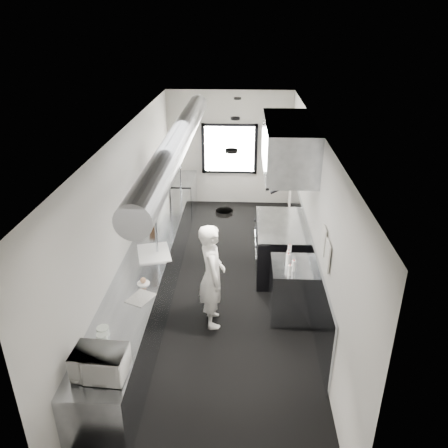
# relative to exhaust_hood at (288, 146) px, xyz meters

# --- Properties ---
(floor) EXTENTS (3.00, 8.00, 0.01)m
(floor) POSITION_rel_exhaust_hood_xyz_m (-1.10, -0.70, -2.39)
(floor) COLOR black
(floor) RESTS_ON ground
(ceiling) EXTENTS (3.00, 8.00, 0.01)m
(ceiling) POSITION_rel_exhaust_hood_xyz_m (-1.10, -0.70, 0.41)
(ceiling) COLOR beige
(ceiling) RESTS_ON wall_back
(wall_back) EXTENTS (3.00, 0.02, 2.80)m
(wall_back) POSITION_rel_exhaust_hood_xyz_m (-1.10, 3.30, -0.99)
(wall_back) COLOR beige
(wall_back) RESTS_ON floor
(wall_front) EXTENTS (3.00, 0.02, 2.80)m
(wall_front) POSITION_rel_exhaust_hood_xyz_m (-1.10, -4.70, -0.99)
(wall_front) COLOR beige
(wall_front) RESTS_ON floor
(wall_left) EXTENTS (0.02, 8.00, 2.80)m
(wall_left) POSITION_rel_exhaust_hood_xyz_m (-2.60, -0.70, -0.99)
(wall_left) COLOR beige
(wall_left) RESTS_ON floor
(wall_right) EXTENTS (0.02, 8.00, 2.80)m
(wall_right) POSITION_rel_exhaust_hood_xyz_m (0.40, -0.70, -0.99)
(wall_right) COLOR beige
(wall_right) RESTS_ON floor
(wall_cladding) EXTENTS (0.03, 5.50, 1.10)m
(wall_cladding) POSITION_rel_exhaust_hood_xyz_m (0.38, -0.40, -1.84)
(wall_cladding) COLOR gray
(wall_cladding) RESTS_ON wall_right
(hvac_duct) EXTENTS (0.40, 6.40, 0.40)m
(hvac_duct) POSITION_rel_exhaust_hood_xyz_m (-1.80, -0.30, 0.16)
(hvac_duct) COLOR gray
(hvac_duct) RESTS_ON ceiling
(service_window) EXTENTS (1.36, 0.05, 1.25)m
(service_window) POSITION_rel_exhaust_hood_xyz_m (-1.10, 3.26, -0.99)
(service_window) COLOR white
(service_window) RESTS_ON wall_back
(exhaust_hood) EXTENTS (0.81, 2.20, 0.88)m
(exhaust_hood) POSITION_rel_exhaust_hood_xyz_m (0.00, 0.00, 0.00)
(exhaust_hood) COLOR gray
(exhaust_hood) RESTS_ON ceiling
(prep_counter) EXTENTS (0.70, 6.00, 0.90)m
(prep_counter) POSITION_rel_exhaust_hood_xyz_m (-2.25, -1.20, -1.94)
(prep_counter) COLOR gray
(prep_counter) RESTS_ON floor
(pass_shelf) EXTENTS (0.45, 3.00, 0.68)m
(pass_shelf) POSITION_rel_exhaust_hood_xyz_m (-2.29, 0.30, -0.86)
(pass_shelf) COLOR gray
(pass_shelf) RESTS_ON prep_counter
(range) EXTENTS (0.88, 1.60, 0.94)m
(range) POSITION_rel_exhaust_hood_xyz_m (-0.06, 0.00, -1.92)
(range) COLOR black
(range) RESTS_ON floor
(bottle_station) EXTENTS (0.65, 0.80, 0.90)m
(bottle_station) POSITION_rel_exhaust_hood_xyz_m (0.05, -1.40, -1.94)
(bottle_station) COLOR gray
(bottle_station) RESTS_ON floor
(far_work_table) EXTENTS (0.70, 1.20, 0.90)m
(far_work_table) POSITION_rel_exhaust_hood_xyz_m (-2.25, 2.50, -1.94)
(far_work_table) COLOR gray
(far_work_table) RESTS_ON floor
(notice_sheet_a) EXTENTS (0.02, 0.28, 0.38)m
(notice_sheet_a) POSITION_rel_exhaust_hood_xyz_m (0.37, -1.90, -0.79)
(notice_sheet_a) COLOR beige
(notice_sheet_a) RESTS_ON wall_right
(notice_sheet_b) EXTENTS (0.02, 0.28, 0.38)m
(notice_sheet_b) POSITION_rel_exhaust_hood_xyz_m (0.37, -2.25, -0.84)
(notice_sheet_b) COLOR beige
(notice_sheet_b) RESTS_ON wall_right
(line_cook) EXTENTS (0.51, 0.67, 1.67)m
(line_cook) POSITION_rel_exhaust_hood_xyz_m (-1.18, -1.66, -1.56)
(line_cook) COLOR white
(line_cook) RESTS_ON floor
(microwave) EXTENTS (0.54, 0.43, 0.31)m
(microwave) POSITION_rel_exhaust_hood_xyz_m (-2.20, -3.80, -1.33)
(microwave) COLOR silver
(microwave) RESTS_ON prep_counter
(deli_tub_a) EXTENTS (0.16, 0.16, 0.09)m
(deli_tub_a) POSITION_rel_exhaust_hood_xyz_m (-2.35, -3.26, -1.44)
(deli_tub_a) COLOR beige
(deli_tub_a) RESTS_ON prep_counter
(deli_tub_b) EXTENTS (0.17, 0.17, 0.11)m
(deli_tub_b) POSITION_rel_exhaust_hood_xyz_m (-2.37, -3.16, -1.44)
(deli_tub_b) COLOR beige
(deli_tub_b) RESTS_ON prep_counter
(newspaper) EXTENTS (0.40, 0.44, 0.01)m
(newspaper) POSITION_rel_exhaust_hood_xyz_m (-2.09, -2.38, -1.49)
(newspaper) COLOR beige
(newspaper) RESTS_ON prep_counter
(small_plate) EXTENTS (0.24, 0.24, 0.01)m
(small_plate) POSITION_rel_exhaust_hood_xyz_m (-2.13, -2.02, -1.48)
(small_plate) COLOR white
(small_plate) RESTS_ON prep_counter
(pastry) EXTENTS (0.08, 0.08, 0.08)m
(pastry) POSITION_rel_exhaust_hood_xyz_m (-2.13, -2.02, -1.43)
(pastry) COLOR tan
(pastry) RESTS_ON small_plate
(cutting_board) EXTENTS (0.66, 0.77, 0.02)m
(cutting_board) POSITION_rel_exhaust_hood_xyz_m (-2.15, -1.13, -1.48)
(cutting_board) COLOR silver
(cutting_board) RESTS_ON prep_counter
(knife_block) EXTENTS (0.15, 0.25, 0.26)m
(knife_block) POSITION_rel_exhaust_hood_xyz_m (-2.39, -0.05, -1.36)
(knife_block) COLOR brown
(knife_block) RESTS_ON prep_counter
(plate_stack_a) EXTENTS (0.34, 0.34, 0.31)m
(plate_stack_a) POSITION_rel_exhaust_hood_xyz_m (-2.32, -0.37, -0.67)
(plate_stack_a) COLOR white
(plate_stack_a) RESTS_ON pass_shelf
(plate_stack_b) EXTENTS (0.30, 0.30, 0.31)m
(plate_stack_b) POSITION_rel_exhaust_hood_xyz_m (-2.29, 0.00, -0.66)
(plate_stack_b) COLOR white
(plate_stack_b) RESTS_ON pass_shelf
(plate_stack_c) EXTENTS (0.30, 0.30, 0.33)m
(plate_stack_c) POSITION_rel_exhaust_hood_xyz_m (-2.32, 0.41, -0.66)
(plate_stack_c) COLOR white
(plate_stack_c) RESTS_ON pass_shelf
(plate_stack_d) EXTENTS (0.30, 0.30, 0.41)m
(plate_stack_d) POSITION_rel_exhaust_hood_xyz_m (-2.28, 1.00, -0.61)
(plate_stack_d) COLOR white
(plate_stack_d) RESTS_ON pass_shelf
(squeeze_bottle_a) EXTENTS (0.06, 0.06, 0.17)m
(squeeze_bottle_a) POSITION_rel_exhaust_hood_xyz_m (-0.03, -1.70, -1.41)
(squeeze_bottle_a) COLOR silver
(squeeze_bottle_a) RESTS_ON bottle_station
(squeeze_bottle_b) EXTENTS (0.07, 0.07, 0.17)m
(squeeze_bottle_b) POSITION_rel_exhaust_hood_xyz_m (0.04, -1.56, -1.40)
(squeeze_bottle_b) COLOR silver
(squeeze_bottle_b) RESTS_ON bottle_station
(squeeze_bottle_c) EXTENTS (0.08, 0.08, 0.18)m
(squeeze_bottle_c) POSITION_rel_exhaust_hood_xyz_m (-0.03, -1.39, -1.40)
(squeeze_bottle_c) COLOR silver
(squeeze_bottle_c) RESTS_ON bottle_station
(squeeze_bottle_d) EXTENTS (0.07, 0.07, 0.18)m
(squeeze_bottle_d) POSITION_rel_exhaust_hood_xyz_m (-0.01, -1.27, -1.40)
(squeeze_bottle_d) COLOR silver
(squeeze_bottle_d) RESTS_ON bottle_station
(squeeze_bottle_e) EXTENTS (0.08, 0.08, 0.18)m
(squeeze_bottle_e) POSITION_rel_exhaust_hood_xyz_m (0.02, -1.09, -1.40)
(squeeze_bottle_e) COLOR silver
(squeeze_bottle_e) RESTS_ON bottle_station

